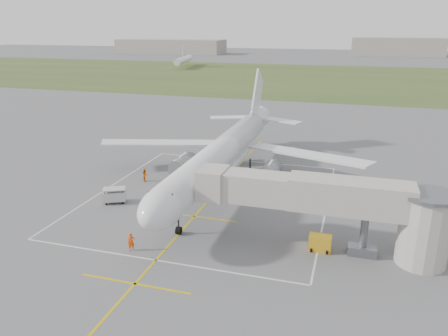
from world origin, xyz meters
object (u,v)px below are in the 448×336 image
(airliner, at_px, (222,153))
(ramp_worker_nose, at_px, (131,242))
(jet_bridge, at_px, (341,205))
(ramp_worker_wing, at_px, (145,175))
(gpu_unit, at_px, (320,243))
(baggage_cart, at_px, (115,195))

(airliner, relative_size, ramp_worker_nose, 25.78)
(airliner, relative_size, jet_bridge, 2.00)
(ramp_worker_wing, bearing_deg, gpu_unit, -160.93)
(ramp_worker_nose, bearing_deg, jet_bridge, -17.12)
(airliner, relative_size, baggage_cart, 15.45)
(gpu_unit, height_order, ramp_worker_nose, ramp_worker_nose)
(airliner, height_order, baggage_cart, airliner)
(airliner, bearing_deg, ramp_worker_nose, -98.61)
(ramp_worker_nose, bearing_deg, airliner, 47.94)
(airliner, xyz_separation_m, baggage_cart, (-10.60, -9.73, -3.46))
(airliner, bearing_deg, ramp_worker_wing, -170.78)
(airliner, xyz_separation_m, jet_bridge, (15.72, -14.25, 0.35))
(ramp_worker_nose, relative_size, ramp_worker_wing, 1.06)
(airliner, bearing_deg, gpu_unit, -45.69)
(ramp_worker_wing, bearing_deg, baggage_cart, 136.28)
(airliner, height_order, jet_bridge, airliner)
(gpu_unit, xyz_separation_m, ramp_worker_wing, (-24.75, 12.79, 0.09))
(gpu_unit, bearing_deg, baggage_cart, 168.65)
(ramp_worker_nose, bearing_deg, gpu_unit, -16.51)
(baggage_cart, bearing_deg, gpu_unit, -35.89)
(ramp_worker_nose, bearing_deg, ramp_worker_wing, 79.41)
(gpu_unit, bearing_deg, ramp_worker_wing, 152.23)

